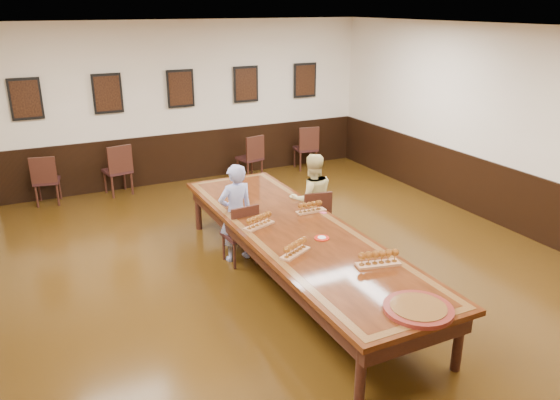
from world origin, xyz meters
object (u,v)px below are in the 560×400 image
spare_chair_d (306,147)px  conference_table (297,240)px  chair_man (239,233)px  chair_woman (313,217)px  spare_chair_a (46,179)px  spare_chair_c (250,157)px  carved_platter (418,309)px  spare_chair_b (117,169)px  person_man (236,213)px  person_woman (312,199)px

spare_chair_d → conference_table: (-2.66, -4.62, 0.12)m
chair_man → chair_woman: bearing=176.5°
chair_woman → spare_chair_d: size_ratio=0.93×
chair_woman → conference_table: chair_woman is taller
chair_man → spare_chair_a: 4.41m
chair_man → spare_chair_c: size_ratio=0.95×
spare_chair_a → carved_platter: spare_chair_a is taller
spare_chair_b → spare_chair_d: (4.07, -0.07, -0.01)m
spare_chair_b → conference_table: bearing=96.2°
chair_woman → chair_man: bearing=12.4°
chair_woman → spare_chair_c: size_ratio=0.96×
person_man → carved_platter: (0.55, -3.23, 0.06)m
chair_man → spare_chair_d: 4.83m
spare_chair_b → person_man: 3.81m
spare_chair_c → spare_chair_b: bearing=-17.7°
spare_chair_b → carved_platter: (1.52, -6.92, 0.28)m
chair_man → carved_platter: (0.54, -3.14, 0.33)m
spare_chair_b → person_man: person_man is taller
chair_man → spare_chair_c: 3.95m
person_man → conference_table: bearing=108.5°
spare_chair_c → person_man: 3.87m
person_man → carved_platter: bearing=94.5°
chair_man → spare_chair_d: (3.09, 3.70, 0.04)m
spare_chair_c → conference_table: bearing=61.1°
spare_chair_b → person_woman: bearing=110.8°
spare_chair_a → spare_chair_c: (3.93, -0.23, 0.00)m
spare_chair_d → person_woman: (-1.86, -3.57, 0.22)m
person_woman → chair_woman: bearing=90.0°
spare_chair_a → conference_table: spare_chair_a is taller
spare_chair_b → spare_chair_d: bearing=168.5°
conference_table → person_woman: bearing=52.5°
chair_woman → spare_chair_a: spare_chair_a is taller
spare_chair_c → person_man: bearing=50.7°
chair_man → conference_table: 1.03m
spare_chair_d → conference_table: bearing=68.0°
spare_chair_d → person_man: (-3.10, -3.61, 0.23)m
spare_chair_d → chair_woman: bearing=70.8°
carved_platter → chair_man: bearing=99.8°
spare_chair_a → person_man: 4.33m
carved_platter → spare_chair_a: bearing=111.8°
spare_chair_b → conference_table: spare_chair_b is taller
chair_woman → person_man: (-1.23, 0.06, 0.26)m
spare_chair_a → spare_chair_c: 3.94m
carved_platter → person_woman: bearing=78.0°
conference_table → carved_platter: 2.23m
carved_platter → spare_chair_c: bearing=80.3°
spare_chair_a → spare_chair_b: size_ratio=0.93×
person_man → spare_chair_d: bearing=-135.8°
spare_chair_b → spare_chair_c: size_ratio=1.06×
chair_man → conference_table: (0.43, -0.92, 0.16)m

